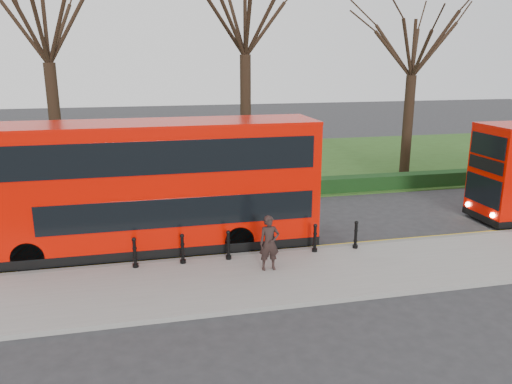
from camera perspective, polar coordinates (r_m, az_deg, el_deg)
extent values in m
plane|color=#28282B|center=(19.01, -0.91, -6.29)|extent=(120.00, 120.00, 0.00)
cube|color=gray|center=(16.29, 1.31, -9.78)|extent=(60.00, 4.00, 0.15)
cube|color=slate|center=(18.07, -0.25, -7.19)|extent=(60.00, 0.25, 0.16)
cube|color=#294617|center=(33.25, -6.30, 2.99)|extent=(60.00, 18.00, 0.06)
cube|color=black|center=(25.25, -4.12, 0.05)|extent=(60.00, 0.90, 0.80)
cube|color=yellow|center=(18.37, -0.45, -7.05)|extent=(60.00, 0.10, 0.01)
cube|color=yellow|center=(18.55, -0.59, -6.82)|extent=(60.00, 0.10, 0.01)
cylinder|color=black|center=(27.90, -21.88, 6.63)|extent=(0.60, 0.60, 6.71)
cylinder|color=black|center=(28.10, -1.19, 8.17)|extent=(0.60, 0.60, 7.11)
cylinder|color=black|center=(31.74, 16.93, 7.26)|extent=(0.60, 0.60, 5.95)
cylinder|color=black|center=(17.16, -13.68, -6.81)|extent=(0.15, 0.15, 1.00)
cylinder|color=black|center=(17.19, -8.39, -6.49)|extent=(0.15, 0.15, 1.00)
cylinder|color=black|center=(17.36, -3.17, -6.12)|extent=(0.15, 0.15, 1.00)
cylinder|color=black|center=(17.67, 1.90, -5.72)|extent=(0.15, 0.15, 1.00)
cylinder|color=black|center=(18.12, 6.75, -5.29)|extent=(0.15, 0.15, 1.00)
cylinder|color=black|center=(18.69, 11.33, -4.85)|extent=(0.15, 0.15, 1.00)
cube|color=#CC0B00|center=(18.42, -11.68, 1.06)|extent=(11.86, 2.70, 4.37)
cube|color=black|center=(19.07, -11.33, -5.48)|extent=(11.88, 2.72, 0.32)
cube|color=black|center=(17.35, -8.57, -2.34)|extent=(9.49, 0.04, 1.02)
cube|color=black|center=(16.85, -11.76, 3.80)|extent=(11.22, 0.04, 1.13)
cylinder|color=black|center=(18.31, -24.58, -6.76)|extent=(1.08, 0.32, 1.08)
cylinder|color=black|center=(20.50, -23.32, -4.35)|extent=(1.08, 0.32, 1.08)
cylinder|color=black|center=(18.16, -1.98, -5.51)|extent=(1.08, 0.32, 1.08)
cylinder|color=black|center=(20.37, -3.25, -3.22)|extent=(1.08, 0.32, 1.08)
cube|color=black|center=(23.05, 24.77, 2.86)|extent=(0.06, 2.12, 0.53)
cylinder|color=black|center=(25.28, 25.63, -1.22)|extent=(0.96, 0.29, 0.96)
imported|color=black|center=(16.38, 1.53, -5.85)|extent=(0.69, 0.47, 1.84)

